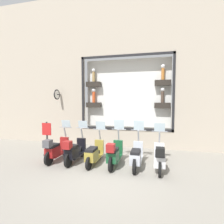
% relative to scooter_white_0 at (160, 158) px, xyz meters
% --- Properties ---
extents(ground_plane, '(120.00, 120.00, 0.00)m').
position_rel_scooter_white_0_xyz_m(ground_plane, '(-0.56, 1.72, -0.47)').
color(ground_plane, gray).
extents(building_facade, '(1.21, 36.00, 8.23)m').
position_rel_scooter_white_0_xyz_m(building_facade, '(3.04, 1.72, 3.71)').
color(building_facade, '#ADA08E').
rests_on(building_facade, ground_plane).
extents(scooter_white_0, '(1.80, 0.61, 1.58)m').
position_rel_scooter_white_0_xyz_m(scooter_white_0, '(0.00, 0.00, 0.00)').
color(scooter_white_0, black).
rests_on(scooter_white_0, ground_plane).
extents(scooter_silver_1, '(1.81, 0.60, 1.67)m').
position_rel_scooter_white_0_xyz_m(scooter_silver_1, '(0.07, 0.82, -0.03)').
color(scooter_silver_1, black).
rests_on(scooter_silver_1, ground_plane).
extents(scooter_green_2, '(1.81, 0.61, 1.68)m').
position_rel_scooter_white_0_xyz_m(scooter_green_2, '(0.01, 1.64, 0.01)').
color(scooter_green_2, black).
rests_on(scooter_green_2, ground_plane).
extents(scooter_olive_3, '(1.79, 0.60, 1.58)m').
position_rel_scooter_white_0_xyz_m(scooter_olive_3, '(0.06, 2.46, -0.05)').
color(scooter_olive_3, black).
rests_on(scooter_olive_3, ground_plane).
extents(scooter_black_4, '(1.81, 0.60, 1.59)m').
position_rel_scooter_white_0_xyz_m(scooter_black_4, '(0.00, 3.28, 0.01)').
color(scooter_black_4, black).
rests_on(scooter_black_4, ground_plane).
extents(scooter_red_5, '(1.81, 0.61, 1.59)m').
position_rel_scooter_white_0_xyz_m(scooter_red_5, '(0.00, 4.10, 0.01)').
color(scooter_red_5, black).
rests_on(scooter_red_5, ground_plane).
extents(shop_sign_post, '(0.36, 0.45, 1.52)m').
position_rel_scooter_white_0_xyz_m(shop_sign_post, '(0.60, 4.92, 0.34)').
color(shop_sign_post, '#232326').
rests_on(shop_sign_post, ground_plane).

